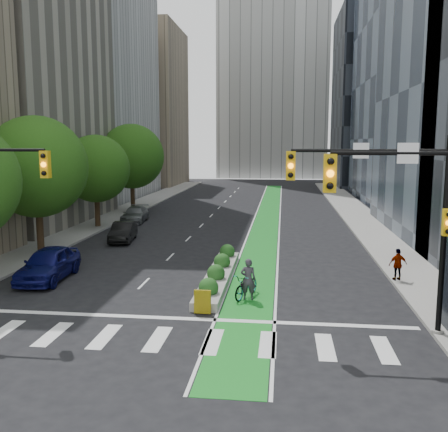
% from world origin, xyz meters
% --- Properties ---
extents(ground, '(160.00, 160.00, 0.00)m').
position_xyz_m(ground, '(0.00, 0.00, 0.00)').
color(ground, black).
rests_on(ground, ground).
extents(sidewalk_left, '(3.60, 90.00, 0.15)m').
position_xyz_m(sidewalk_left, '(-11.80, 25.00, 0.07)').
color(sidewalk_left, gray).
rests_on(sidewalk_left, ground).
extents(sidewalk_right, '(3.60, 90.00, 0.15)m').
position_xyz_m(sidewalk_right, '(11.80, 25.00, 0.07)').
color(sidewalk_right, gray).
rests_on(sidewalk_right, ground).
extents(bike_lane_paint, '(2.20, 70.00, 0.01)m').
position_xyz_m(bike_lane_paint, '(3.00, 30.00, 0.01)').
color(bike_lane_paint, '#177E21').
rests_on(bike_lane_paint, ground).
extents(building_lt_mid, '(14.00, 22.00, 48.00)m').
position_xyz_m(building_lt_mid, '(-21.00, 45.00, 24.00)').
color(building_lt_mid, silver).
rests_on(building_lt_mid, ground).
extents(building_tan_far, '(14.00, 16.00, 26.00)m').
position_xyz_m(building_tan_far, '(-20.00, 66.00, 13.00)').
color(building_tan_far, tan).
rests_on(building_tan_far, ground).
extents(building_glass_far, '(14.00, 24.00, 42.00)m').
position_xyz_m(building_glass_far, '(21.00, 45.00, 21.00)').
color(building_glass_far, '#19212D').
rests_on(building_glass_far, ground).
extents(building_dark_end, '(14.00, 18.00, 28.00)m').
position_xyz_m(building_dark_end, '(20.00, 68.00, 14.00)').
color(building_dark_end, black).
rests_on(building_dark_end, ground).
extents(building_distant, '(22.00, 16.00, 70.00)m').
position_xyz_m(building_distant, '(2.00, 90.00, 35.00)').
color(building_distant, silver).
rests_on(building_distant, ground).
extents(tree_mid, '(6.40, 6.40, 8.78)m').
position_xyz_m(tree_mid, '(-11.00, 12.00, 5.57)').
color(tree_mid, black).
rests_on(tree_mid, ground).
extents(tree_midfar, '(5.60, 5.60, 7.76)m').
position_xyz_m(tree_midfar, '(-11.00, 22.00, 4.95)').
color(tree_midfar, black).
rests_on(tree_midfar, ground).
extents(tree_far, '(6.60, 6.60, 9.00)m').
position_xyz_m(tree_far, '(-11.00, 32.00, 5.69)').
color(tree_far, black).
rests_on(tree_far, ground).
extents(signal_right, '(5.82, 0.51, 7.20)m').
position_xyz_m(signal_right, '(8.67, 0.47, 4.80)').
color(signal_right, black).
rests_on(signal_right, ground).
extents(median_planter, '(1.20, 10.26, 1.10)m').
position_xyz_m(median_planter, '(1.20, 7.04, 0.37)').
color(median_planter, gray).
rests_on(median_planter, ground).
extents(bicycle, '(1.50, 2.27, 1.13)m').
position_xyz_m(bicycle, '(2.84, 4.34, 0.56)').
color(bicycle, gray).
rests_on(bicycle, ground).
extents(cyclist, '(0.71, 0.48, 1.92)m').
position_xyz_m(cyclist, '(2.94, 3.99, 0.96)').
color(cyclist, '#37313B').
rests_on(cyclist, ground).
extents(parked_car_left_near, '(2.26, 5.11, 1.71)m').
position_xyz_m(parked_car_left_near, '(-7.60, 6.12, 0.86)').
color(parked_car_left_near, '#0E1055').
rests_on(parked_car_left_near, ground).
extents(parked_car_left_mid, '(2.01, 4.36, 1.38)m').
position_xyz_m(parked_car_left_mid, '(-7.00, 16.50, 0.69)').
color(parked_car_left_mid, black).
rests_on(parked_car_left_mid, ground).
extents(parked_car_left_far, '(2.28, 4.86, 1.37)m').
position_xyz_m(parked_car_left_far, '(-8.75, 25.31, 0.69)').
color(parked_car_left_far, slate).
rests_on(parked_car_left_far, ground).
extents(pedestrian_far, '(1.03, 0.62, 1.63)m').
position_xyz_m(pedestrian_far, '(10.30, 7.63, 0.97)').
color(pedestrian_far, gray).
rests_on(pedestrian_far, sidewalk_right).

